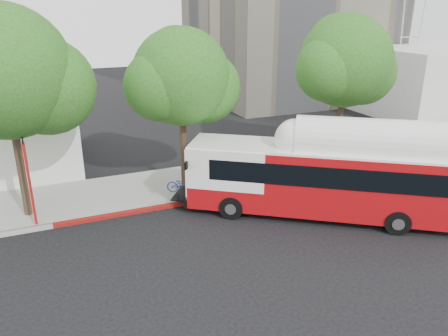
# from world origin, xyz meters

# --- Properties ---
(ground) EXTENTS (120.00, 120.00, 0.00)m
(ground) POSITION_xyz_m (0.00, 0.00, 0.00)
(ground) COLOR black
(ground) RESTS_ON ground
(sidewalk) EXTENTS (60.00, 5.00, 0.15)m
(sidewalk) POSITION_xyz_m (0.00, 6.50, 0.07)
(sidewalk) COLOR gray
(sidewalk) RESTS_ON ground
(curb_strip) EXTENTS (60.00, 0.30, 0.15)m
(curb_strip) POSITION_xyz_m (0.00, 3.90, 0.07)
(curb_strip) COLOR gray
(curb_strip) RESTS_ON ground
(red_curb_segment) EXTENTS (10.00, 0.32, 0.16)m
(red_curb_segment) POSITION_xyz_m (-3.00, 3.90, 0.08)
(red_curb_segment) COLOR maroon
(red_curb_segment) RESTS_ON ground
(street_tree_left) EXTENTS (6.67, 5.80, 9.74)m
(street_tree_left) POSITION_xyz_m (-8.53, 5.56, 6.60)
(street_tree_left) COLOR #2D2116
(street_tree_left) RESTS_ON ground
(street_tree_mid) EXTENTS (5.75, 5.00, 8.62)m
(street_tree_mid) POSITION_xyz_m (-0.59, 6.06, 5.91)
(street_tree_mid) COLOR #2D2116
(street_tree_mid) RESTS_ON ground
(street_tree_right) EXTENTS (6.21, 5.40, 9.18)m
(street_tree_right) POSITION_xyz_m (9.44, 5.86, 6.26)
(street_tree_right) COLOR #2D2116
(street_tree_right) RESTS_ON ground
(transit_bus) EXTENTS (12.14, 9.36, 3.90)m
(transit_bus) POSITION_xyz_m (3.90, 0.24, 1.82)
(transit_bus) COLOR #9D0A0E
(transit_bus) RESTS_ON ground
(signal_pole) EXTENTS (0.12, 0.41, 4.29)m
(signal_pole) POSITION_xyz_m (-8.68, 4.18, 2.20)
(signal_pole) COLOR red
(signal_pole) RESTS_ON ground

